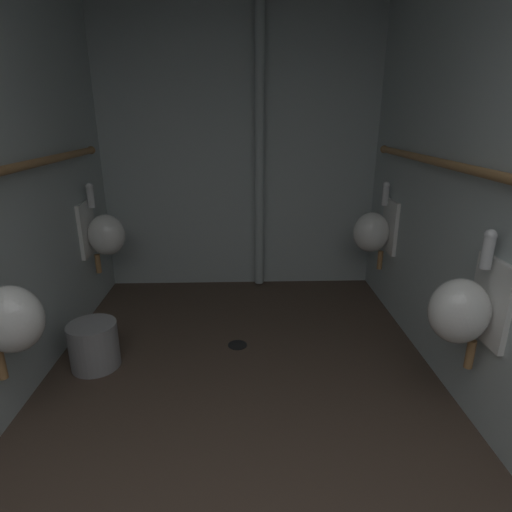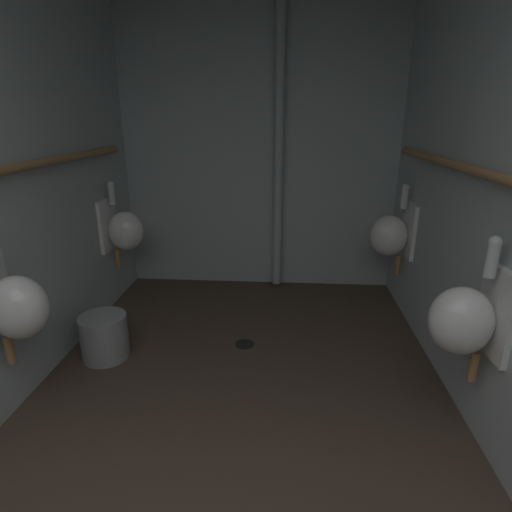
% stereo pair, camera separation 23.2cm
% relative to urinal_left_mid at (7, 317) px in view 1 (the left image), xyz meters
% --- Properties ---
extents(floor, '(2.66, 4.19, 0.08)m').
position_rel_urinal_left_mid_xyz_m(floor, '(1.12, 0.04, -0.72)').
color(floor, '#47382D').
rests_on(floor, ground).
extents(wall_back, '(2.66, 0.06, 2.69)m').
position_rel_urinal_left_mid_xyz_m(wall_back, '(1.12, 2.11, 0.66)').
color(wall_back, '#ABB7B7').
rests_on(wall_back, ground).
extents(urinal_left_mid, '(0.32, 0.30, 0.76)m').
position_rel_urinal_left_mid_xyz_m(urinal_left_mid, '(0.00, 0.00, 0.00)').
color(urinal_left_mid, white).
extents(urinal_left_far, '(0.32, 0.30, 0.76)m').
position_rel_urinal_left_mid_xyz_m(urinal_left_far, '(0.00, 1.49, 0.00)').
color(urinal_left_far, white).
extents(urinal_right_mid, '(0.32, 0.30, 0.76)m').
position_rel_urinal_left_mid_xyz_m(urinal_right_mid, '(2.24, 0.01, 0.00)').
color(urinal_right_mid, white).
extents(urinal_right_far, '(0.32, 0.30, 0.76)m').
position_rel_urinal_left_mid_xyz_m(urinal_right_far, '(2.24, 1.50, 0.00)').
color(urinal_right_far, white).
extents(supply_pipe_right, '(0.06, 3.39, 0.06)m').
position_rel_urinal_left_mid_xyz_m(supply_pipe_right, '(2.33, 0.04, 0.65)').
color(supply_pipe_right, '#9E7042').
extents(standpipe_back_wall, '(0.08, 0.08, 2.64)m').
position_rel_urinal_left_mid_xyz_m(standpipe_back_wall, '(1.30, 2.00, 0.66)').
color(standpipe_back_wall, '#ABB7B7').
rests_on(standpipe_back_wall, ground).
extents(floor_drain, '(0.14, 0.14, 0.01)m').
position_rel_urinal_left_mid_xyz_m(floor_drain, '(1.09, 0.85, -0.68)').
color(floor_drain, black).
rests_on(floor_drain, ground).
extents(waste_bin, '(0.32, 0.32, 0.31)m').
position_rel_urinal_left_mid_xyz_m(waste_bin, '(0.14, 0.62, -0.53)').
color(waste_bin, gray).
rests_on(waste_bin, ground).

